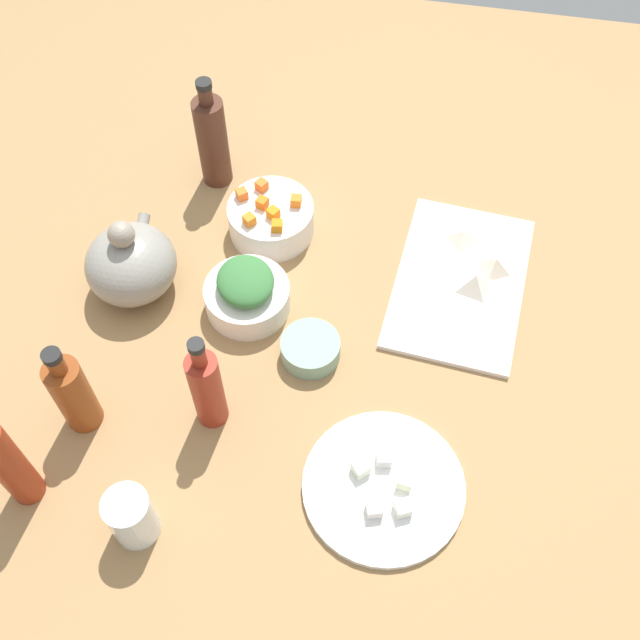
% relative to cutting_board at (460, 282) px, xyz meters
% --- Properties ---
extents(tabletop, '(1.90, 1.90, 0.03)m').
position_rel_cutting_board_xyz_m(tabletop, '(-0.15, 0.22, -0.02)').
color(tabletop, '#9E774A').
rests_on(tabletop, ground).
extents(cutting_board, '(0.35, 0.24, 0.01)m').
position_rel_cutting_board_xyz_m(cutting_board, '(0.00, 0.00, 0.00)').
color(cutting_board, silver).
rests_on(cutting_board, tabletop).
extents(plate_tofu, '(0.24, 0.24, 0.01)m').
position_rel_cutting_board_xyz_m(plate_tofu, '(-0.39, 0.08, 0.00)').
color(plate_tofu, white).
rests_on(plate_tofu, tabletop).
extents(bowl_greens, '(0.14, 0.14, 0.05)m').
position_rel_cutting_board_xyz_m(bowl_greens, '(-0.11, 0.35, 0.02)').
color(bowl_greens, white).
rests_on(bowl_greens, tabletop).
extents(bowl_carrots, '(0.15, 0.15, 0.06)m').
position_rel_cutting_board_xyz_m(bowl_carrots, '(0.06, 0.34, 0.03)').
color(bowl_carrots, white).
rests_on(bowl_carrots, tabletop).
extents(bowl_small_side, '(0.10, 0.10, 0.04)m').
position_rel_cutting_board_xyz_m(bowl_small_side, '(-0.19, 0.23, 0.01)').
color(bowl_small_side, gray).
rests_on(bowl_small_side, tabletop).
extents(teapot, '(0.17, 0.15, 0.16)m').
position_rel_cutting_board_xyz_m(teapot, '(-0.10, 0.54, 0.06)').
color(teapot, gray).
rests_on(teapot, tabletop).
extents(bottle_0, '(0.06, 0.06, 0.23)m').
position_rel_cutting_board_xyz_m(bottle_0, '(0.17, 0.47, 0.09)').
color(bottle_0, '#4B271B').
rests_on(bottle_0, tabletop).
extents(bottle_1, '(0.05, 0.05, 0.19)m').
position_rel_cutting_board_xyz_m(bottle_1, '(-0.36, 0.54, 0.07)').
color(bottle_1, brown).
rests_on(bottle_1, tabletop).
extents(bottle_2, '(0.05, 0.05, 0.24)m').
position_rel_cutting_board_xyz_m(bottle_2, '(-0.49, 0.58, 0.10)').
color(bottle_2, maroon).
rests_on(bottle_2, tabletop).
extents(bottle_3, '(0.05, 0.05, 0.21)m').
position_rel_cutting_board_xyz_m(bottle_3, '(-0.32, 0.35, 0.08)').
color(bottle_3, maroon).
rests_on(bottle_3, tabletop).
extents(drinking_glass_0, '(0.07, 0.07, 0.10)m').
position_rel_cutting_board_xyz_m(drinking_glass_0, '(-0.51, 0.41, 0.04)').
color(drinking_glass_0, white).
rests_on(drinking_glass_0, tabletop).
extents(carrot_cube_0, '(0.02, 0.02, 0.02)m').
position_rel_cutting_board_xyz_m(carrot_cube_0, '(0.06, 0.36, 0.07)').
color(carrot_cube_0, orange).
rests_on(carrot_cube_0, bowl_carrots).
extents(carrot_cube_1, '(0.02, 0.02, 0.02)m').
position_rel_cutting_board_xyz_m(carrot_cube_1, '(0.10, 0.37, 0.07)').
color(carrot_cube_1, orange).
rests_on(carrot_cube_1, bowl_carrots).
extents(carrot_cube_2, '(0.02, 0.02, 0.02)m').
position_rel_cutting_board_xyz_m(carrot_cube_2, '(0.01, 0.32, 0.07)').
color(carrot_cube_2, orange).
rests_on(carrot_cube_2, bowl_carrots).
extents(carrot_cube_3, '(0.03, 0.03, 0.02)m').
position_rel_cutting_board_xyz_m(carrot_cube_3, '(0.02, 0.37, 0.07)').
color(carrot_cube_3, orange).
rests_on(carrot_cube_3, bowl_carrots).
extents(carrot_cube_4, '(0.02, 0.02, 0.02)m').
position_rel_cutting_board_xyz_m(carrot_cube_4, '(0.07, 0.30, 0.07)').
color(carrot_cube_4, orange).
rests_on(carrot_cube_4, bowl_carrots).
extents(carrot_cube_5, '(0.03, 0.03, 0.02)m').
position_rel_cutting_board_xyz_m(carrot_cube_5, '(0.07, 0.40, 0.07)').
color(carrot_cube_5, orange).
rests_on(carrot_cube_5, bowl_carrots).
extents(carrot_cube_6, '(0.02, 0.02, 0.02)m').
position_rel_cutting_board_xyz_m(carrot_cube_6, '(0.04, 0.33, 0.07)').
color(carrot_cube_6, orange).
rests_on(carrot_cube_6, bowl_carrots).
extents(chopped_greens_mound, '(0.13, 0.13, 0.04)m').
position_rel_cutting_board_xyz_m(chopped_greens_mound, '(-0.11, 0.35, 0.07)').
color(chopped_greens_mound, '#39743A').
rests_on(chopped_greens_mound, bowl_greens).
extents(tofu_cube_0, '(0.03, 0.03, 0.02)m').
position_rel_cutting_board_xyz_m(tofu_cube_0, '(-0.38, 0.11, 0.02)').
color(tofu_cube_0, silver).
rests_on(tofu_cube_0, plate_tofu).
extents(tofu_cube_1, '(0.03, 0.03, 0.02)m').
position_rel_cutting_board_xyz_m(tofu_cube_1, '(-0.38, 0.05, 0.02)').
color(tofu_cube_1, '#F1F0CA').
rests_on(tofu_cube_1, plate_tofu).
extents(tofu_cube_2, '(0.03, 0.03, 0.02)m').
position_rel_cutting_board_xyz_m(tofu_cube_2, '(-0.43, 0.09, 0.02)').
color(tofu_cube_2, white).
rests_on(tofu_cube_2, plate_tofu).
extents(tofu_cube_3, '(0.03, 0.03, 0.02)m').
position_rel_cutting_board_xyz_m(tofu_cube_3, '(-0.35, 0.08, 0.02)').
color(tofu_cube_3, silver).
rests_on(tofu_cube_3, plate_tofu).
extents(tofu_cube_4, '(0.03, 0.03, 0.02)m').
position_rel_cutting_board_xyz_m(tofu_cube_4, '(-0.42, 0.05, 0.02)').
color(tofu_cube_4, white).
rests_on(tofu_cube_4, plate_tofu).
extents(dumpling_0, '(0.07, 0.07, 0.03)m').
position_rel_cutting_board_xyz_m(dumpling_0, '(-0.01, -0.02, 0.02)').
color(dumpling_0, beige).
rests_on(dumpling_0, cutting_board).
extents(dumpling_1, '(0.06, 0.06, 0.03)m').
position_rel_cutting_board_xyz_m(dumpling_1, '(0.04, -0.06, 0.02)').
color(dumpling_1, beige).
rests_on(dumpling_1, cutting_board).
extents(dumpling_2, '(0.05, 0.04, 0.02)m').
position_rel_cutting_board_xyz_m(dumpling_2, '(0.09, 0.00, 0.02)').
color(dumpling_2, beige).
rests_on(dumpling_2, cutting_board).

